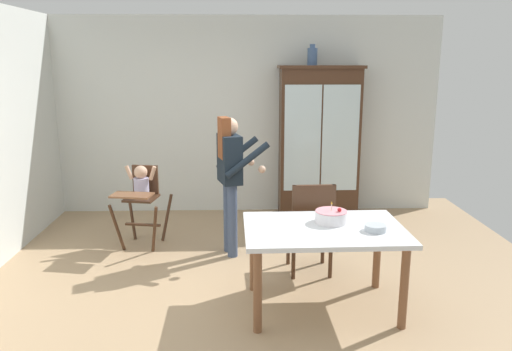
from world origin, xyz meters
name	(u,v)px	position (x,y,z in m)	size (l,w,h in m)	color
ground_plane	(250,291)	(0.00, 0.00, 0.00)	(6.24, 6.24, 0.00)	tan
wall_back	(246,116)	(0.00, 2.63, 1.35)	(5.32, 0.06, 2.70)	silver
china_cabinet	(319,142)	(0.99, 2.37, 1.03)	(1.12, 0.48, 2.05)	#422819
ceramic_vase	(312,56)	(0.87, 2.37, 2.16)	(0.13, 0.13, 0.27)	#3D567F
high_chair_with_toddler	(141,191)	(-1.22, 1.23, 0.65)	(0.66, 0.76, 0.95)	#422819
adult_person	(230,169)	(-0.19, 0.94, 0.97)	(0.60, 0.59, 1.53)	#3D4C6B
dining_table	(324,238)	(0.62, -0.34, 0.64)	(1.36, 0.95, 0.74)	silver
birthday_cake	(331,217)	(0.70, -0.22, 0.79)	(0.28, 0.28, 0.19)	white
serving_bowl	(375,228)	(1.03, -0.45, 0.77)	(0.18, 0.18, 0.06)	#B2BCC6
dining_chair_far_side	(311,222)	(0.61, 0.34, 0.56)	(0.46, 0.46, 0.96)	#422819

